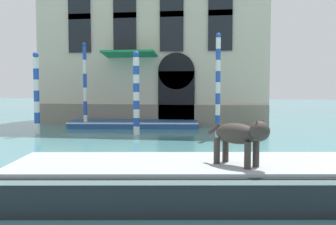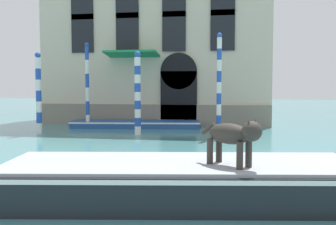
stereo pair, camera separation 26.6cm
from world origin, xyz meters
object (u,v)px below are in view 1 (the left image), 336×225
object	(u,v)px
boat_foreground	(187,179)
dog_on_deck	(241,135)
mooring_pole_2	(36,93)
mooring_pole_0	(85,85)
mooring_pole_3	(136,93)
mooring_pole_1	(218,85)
boat_moored_near_palazzo	(134,124)

from	to	relation	value
boat_foreground	dog_on_deck	world-z (taller)	dog_on_deck
mooring_pole_2	mooring_pole_0	bearing A→B (deg)	61.43
mooring_pole_3	boat_foreground	bearing A→B (deg)	-71.13
boat_foreground	mooring_pole_1	xyz separation A→B (m)	(0.34, 9.25, 1.81)
mooring_pole_0	mooring_pole_3	xyz separation A→B (m)	(3.12, -2.03, -0.32)
mooring_pole_1	mooring_pole_2	distance (m)	8.04
mooring_pole_0	mooring_pole_1	distance (m)	7.04
dog_on_deck	boat_moored_near_palazzo	world-z (taller)	dog_on_deck
mooring_pole_3	dog_on_deck	bearing A→B (deg)	-66.50
mooring_pole_0	mooring_pole_3	size ratio (longest dim) A/B	1.18
mooring_pole_0	mooring_pole_2	distance (m)	2.82
mooring_pole_1	mooring_pole_3	size ratio (longest dim) A/B	1.19
mooring_pole_1	dog_on_deck	bearing A→B (deg)	-86.08
dog_on_deck	boat_moored_near_palazzo	xyz separation A→B (m)	(-5.05, 12.62, -1.12)
boat_moored_near_palazzo	mooring_pole_3	size ratio (longest dim) A/B	1.84
boat_foreground	mooring_pole_0	world-z (taller)	mooring_pole_0
dog_on_deck	mooring_pole_2	size ratio (longest dim) A/B	0.30
boat_moored_near_palazzo	mooring_pole_2	size ratio (longest dim) A/B	1.85
dog_on_deck	mooring_pole_2	xyz separation A→B (m)	(-8.68, 9.26, 0.54)
boat_foreground	dog_on_deck	bearing A→B (deg)	-23.43
boat_foreground	dog_on_deck	size ratio (longest dim) A/B	6.45
mooring_pole_1	mooring_pole_3	xyz separation A→B (m)	(-3.57, 0.19, -0.34)
mooring_pole_2	mooring_pole_3	distance (m)	4.48
mooring_pole_2	mooring_pole_3	size ratio (longest dim) A/B	0.99
dog_on_deck	mooring_pole_2	bearing A→B (deg)	169.64
boat_foreground	mooring_pole_2	distance (m)	11.93
boat_foreground	mooring_pole_0	distance (m)	13.22
dog_on_deck	mooring_pole_0	distance (m)	13.86
mooring_pole_1	boat_foreground	bearing A→B (deg)	-92.10
mooring_pole_0	boat_moored_near_palazzo	bearing A→B (deg)	21.50
dog_on_deck	mooring_pole_3	world-z (taller)	mooring_pole_3
boat_moored_near_palazzo	boat_foreground	bearing A→B (deg)	-78.95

